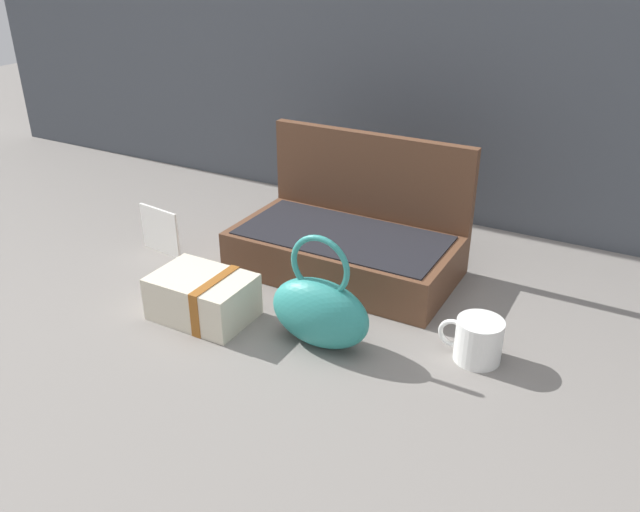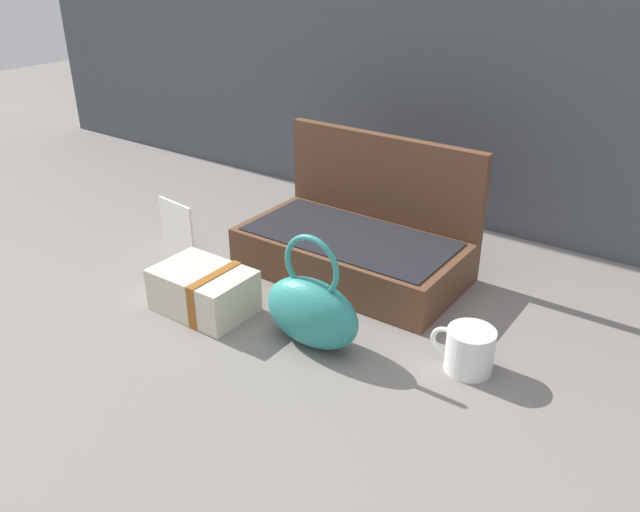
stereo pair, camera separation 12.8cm
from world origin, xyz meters
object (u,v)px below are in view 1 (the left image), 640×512
at_px(open_suitcase, 349,241).
at_px(info_card_left, 160,230).
at_px(teal_pouch_handbag, 320,310).
at_px(cream_toiletry_bag, 204,297).
at_px(coffee_mug, 477,340).

height_order(open_suitcase, info_card_left, open_suitcase).
xyz_separation_m(open_suitcase, teal_pouch_handbag, (0.09, -0.30, 0.00)).
bearing_deg(teal_pouch_handbag, cream_toiletry_bag, -173.61).
distance_m(teal_pouch_handbag, coffee_mug, 0.29).
bearing_deg(teal_pouch_handbag, open_suitcase, 106.81).
bearing_deg(coffee_mug, open_suitcase, 150.66).
bearing_deg(coffee_mug, info_card_left, 175.31).
xyz_separation_m(coffee_mug, info_card_left, (-0.80, 0.07, 0.02)).
relative_size(teal_pouch_handbag, cream_toiletry_bag, 1.15).
distance_m(coffee_mug, info_card_left, 0.80).
bearing_deg(open_suitcase, cream_toiletry_bag, -116.06).
bearing_deg(cream_toiletry_bag, info_card_left, 146.07).
distance_m(open_suitcase, teal_pouch_handbag, 0.31).
height_order(cream_toiletry_bag, coffee_mug, cream_toiletry_bag).
bearing_deg(teal_pouch_handbag, coffee_mug, 19.13).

